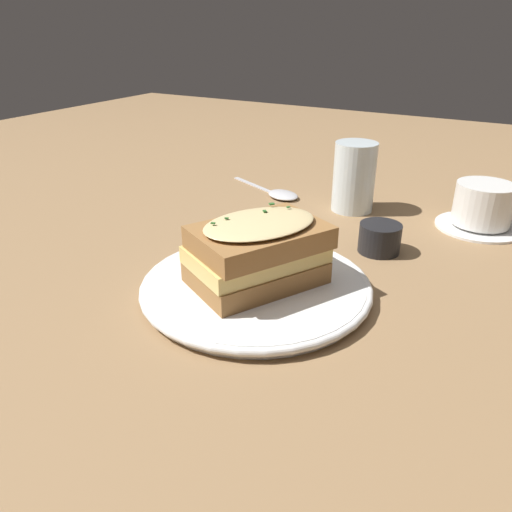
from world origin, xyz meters
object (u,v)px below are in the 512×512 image
Objects in this scene: dinner_plate at (256,286)px; sandwich at (257,252)px; teacup_with_saucer at (484,208)px; water_glass at (354,177)px; condiment_pot at (380,238)px; spoon at (279,194)px.

dinner_plate is 1.52× the size of sandwich.
teacup_with_saucer is 0.19m from water_glass.
dinner_plate is 4.71× the size of condiment_pot.
spoon is (-0.31, -0.13, -0.00)m from dinner_plate.
teacup_with_saucer reaches higher than spoon.
sandwich reaches higher than condiment_pot.
sandwich is at bearing -25.16° from condiment_pot.
dinner_plate is at bearing 0.11° from water_glass.
teacup_with_saucer is at bearing 150.03° from dinner_plate.
spoon is 3.08× the size of condiment_pot.
sandwich is 1.25× the size of teacup_with_saucer.
dinner_plate is at bearing -25.85° from condiment_pot.
water_glass is at bearing 177.65° from teacup_with_saucer.
teacup_with_saucer is 0.81× the size of spoon.
water_glass is at bearing -179.55° from sandwich.
water_glass is (0.02, -0.19, 0.02)m from teacup_with_saucer.
water_glass reaches higher than spoon.
dinner_plate is 0.04m from sandwich.
sandwich is 1.01× the size of spoon.
condiment_pot is (0.13, 0.22, 0.01)m from spoon.
dinner_plate is at bearing 46.63° from spoon.
sandwich is at bearing 48.83° from dinner_plate.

